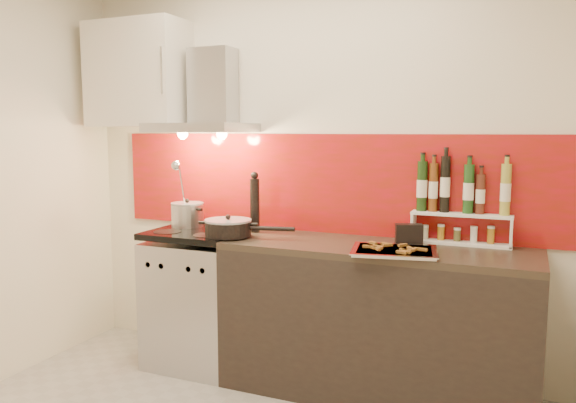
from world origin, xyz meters
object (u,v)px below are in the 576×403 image
at_px(counter, 376,320).
at_px(baking_tray, 394,251).
at_px(saute_pan, 229,228).
at_px(range_stove, 201,298).
at_px(pepper_mill, 255,203).
at_px(stock_pot, 187,214).

xyz_separation_m(counter, baking_tray, (0.14, -0.17, 0.47)).
distance_m(saute_pan, baking_tray, 1.05).
bearing_deg(baking_tray, saute_pan, 176.87).
height_order(range_stove, baking_tray, baking_tray).
relative_size(saute_pan, pepper_mill, 1.42).
bearing_deg(counter, range_stove, -179.77).
bearing_deg(pepper_mill, range_stove, -160.86).
bearing_deg(counter, baking_tray, -51.89).
distance_m(range_stove, counter, 1.20).
bearing_deg(baking_tray, range_stove, 172.86).
relative_size(counter, stock_pot, 8.10).
distance_m(saute_pan, pepper_mill, 0.27).
relative_size(counter, saute_pan, 3.20).
height_order(range_stove, saute_pan, saute_pan).
relative_size(pepper_mill, baking_tray, 0.78).
xyz_separation_m(range_stove, counter, (1.20, 0.00, 0.01)).
relative_size(range_stove, saute_pan, 1.62).
bearing_deg(stock_pot, saute_pan, -24.25).
distance_m(range_stove, stock_pot, 0.58).
bearing_deg(baking_tray, pepper_mill, 163.66).
height_order(stock_pot, baking_tray, stock_pot).
xyz_separation_m(stock_pot, saute_pan, (0.43, -0.20, -0.03)).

